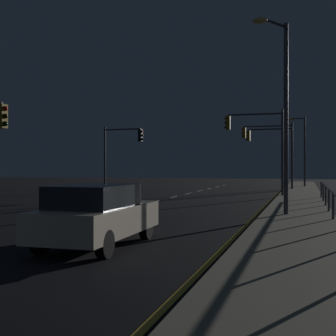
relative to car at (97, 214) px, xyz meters
The scene contains 12 objects.
ground_plane 11.72m from the car, 106.60° to the left, with size 112.00×112.00×0.00m, color black.
sidewalk_right 12.19m from the car, 66.95° to the left, with size 2.81×77.00×0.14m, color gray.
lane_markings_center 15.10m from the car, 102.80° to the left, with size 0.14×50.00×0.01m.
lane_edge_line 16.52m from the car, 79.13° to the left, with size 0.14×53.00×0.01m.
car is the anchor object (origin of this frame).
traffic_light_far_center 20.86m from the car, 84.40° to the left, with size 3.92×0.34×5.65m.
traffic_light_near_left 25.24m from the car, 111.02° to the left, with size 3.53×0.62×5.25m.
traffic_light_mid_right 30.52m from the car, 85.69° to the left, with size 4.07×0.69×5.41m.
traffic_light_near_right 31.26m from the car, 86.09° to the left, with size 4.53×0.38×5.74m.
street_lamp_mid_block 35.70m from the car, 82.21° to the left, with size 1.63×0.77×6.65m.
street_lamp_far_end 9.71m from the car, 62.13° to the left, with size 1.26×1.72×7.57m.
barrier_fence 8.04m from the car, 41.50° to the left, with size 0.09×27.35×0.98m.
Camera 1 is at (8.37, -4.33, 2.03)m, focal length 49.10 mm.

